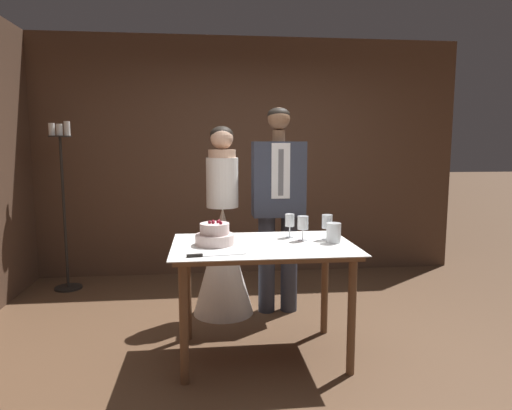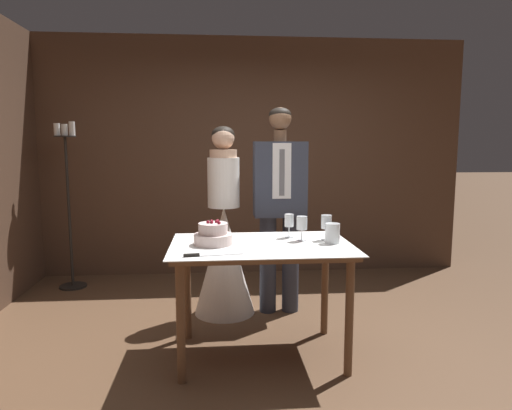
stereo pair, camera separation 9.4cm
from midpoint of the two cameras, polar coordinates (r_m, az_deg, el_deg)
The scene contains 12 objects.
ground_plane at distance 3.54m, azimuth 1.38°, elevation -17.81°, with size 40.00×40.00×0.00m, color brown.
wall_back at distance 5.37m, azimuth -1.75°, elevation 5.95°, with size 5.00×0.12×2.72m, color #513828.
cake_table at distance 3.24m, azimuth 0.03°, elevation -6.63°, with size 1.27×0.86×0.82m.
tiered_cake at distance 3.20m, azimuth -6.02°, elevation -3.79°, with size 0.27×0.27×0.17m.
cake_knife at distance 2.89m, azimuth -7.34°, elevation -6.26°, with size 0.38×0.08×0.02m.
wine_glass_near at distance 3.42m, azimuth 3.46°, elevation -2.00°, with size 0.07×0.07×0.18m.
wine_glass_middle at distance 3.37m, azimuth 8.09°, elevation -2.14°, with size 0.08×0.08×0.18m.
wine_glass_far at distance 3.32m, azimuth 5.08°, elevation -2.40°, with size 0.08×0.08×0.18m.
hurricane_candle at distance 3.28m, azimuth 8.86°, elevation -3.52°, with size 0.10×0.10×0.14m.
bride at distance 4.09m, azimuth -4.82°, elevation -5.23°, with size 0.54×0.54×1.67m.
groom at distance 4.06m, azimuth 2.14°, elevation 0.65°, with size 0.46×0.25×1.83m.
candle_stand at distance 5.13m, azimuth -23.38°, elevation 0.00°, with size 0.28×0.28×1.75m.
Camera 1 is at (-0.48, -3.16, 1.52)m, focal length 32.00 mm.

